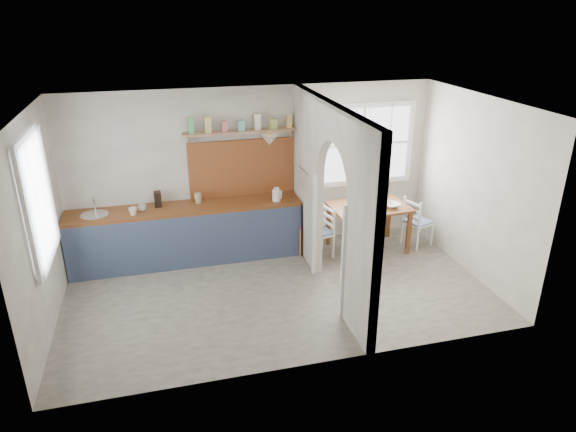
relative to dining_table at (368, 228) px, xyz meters
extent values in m
cube|color=gray|center=(-1.72, -0.96, -0.38)|extent=(5.80, 3.20, 0.01)
cube|color=silver|center=(-1.72, -0.96, 2.22)|extent=(5.80, 3.20, 0.01)
cube|color=silver|center=(-1.72, 0.64, 0.92)|extent=(5.80, 0.01, 2.60)
cube|color=silver|center=(-1.72, -2.56, 0.92)|extent=(5.80, 0.01, 2.60)
cube|color=silver|center=(-4.62, -0.96, 0.92)|extent=(0.01, 3.20, 2.60)
cube|color=silver|center=(1.18, -0.96, 0.92)|extent=(0.01, 3.20, 2.60)
cube|color=silver|center=(-1.02, -2.16, 0.92)|extent=(0.12, 0.80, 2.60)
cube|color=silver|center=(-1.02, 0.04, 0.92)|extent=(0.12, 1.20, 2.60)
cube|color=silver|center=(-1.02, -1.16, 1.69)|extent=(0.12, 1.20, 1.05)
cube|color=brown|center=(-2.85, 0.34, 0.49)|extent=(3.50, 0.60, 0.05)
cube|color=#404C69|center=(-2.85, 0.06, 0.04)|extent=(3.50, 0.03, 0.85)
cube|color=black|center=(-2.85, 0.39, 0.04)|extent=(3.46, 0.45, 0.85)
cylinder|color=silver|center=(-4.15, 0.34, 0.51)|extent=(0.40, 0.40, 0.02)
cube|color=#97461D|center=(-1.92, 0.62, 0.97)|extent=(1.65, 0.03, 0.90)
cube|color=#A27657|center=(-1.92, 0.53, 1.57)|extent=(1.75, 0.20, 0.03)
cube|color=green|center=(-2.67, 0.53, 1.67)|extent=(0.09, 0.09, 0.18)
cube|color=tan|center=(-2.42, 0.53, 1.67)|extent=(0.09, 0.09, 0.18)
cube|color=#C8555B|center=(-2.17, 0.53, 1.67)|extent=(0.09, 0.09, 0.18)
cube|color=#5EAFB3|center=(-1.92, 0.53, 1.67)|extent=(0.09, 0.09, 0.18)
cube|color=beige|center=(-1.67, 0.53, 1.67)|extent=(0.09, 0.09, 0.18)
cube|color=#8BA34A|center=(-1.42, 0.53, 1.67)|extent=(0.09, 0.09, 0.18)
cube|color=gold|center=(-1.18, 0.53, 1.67)|extent=(0.09, 0.09, 0.18)
cone|color=beige|center=(-1.57, 0.19, 1.50)|extent=(0.26, 0.26, 0.16)
cylinder|color=silver|center=(-1.11, -0.06, 1.07)|extent=(0.02, 0.50, 0.02)
imported|color=silver|center=(-3.60, 0.19, 0.58)|extent=(0.15, 0.15, 0.11)
imported|color=silver|center=(-3.47, 0.33, 0.57)|extent=(0.13, 0.13, 0.09)
cube|color=black|center=(-3.24, 0.46, 0.63)|extent=(0.11, 0.15, 0.23)
cylinder|color=tan|center=(-2.64, 0.46, 0.60)|extent=(0.11, 0.11, 0.16)
cube|color=#AF256C|center=(-1.14, 0.00, -0.11)|extent=(0.02, 0.03, 0.52)
cube|color=#D7642E|center=(-1.14, 0.00, -0.13)|extent=(0.02, 0.03, 0.48)
imported|color=white|center=(0.31, -0.14, 0.41)|extent=(0.32, 0.32, 0.06)
imported|color=#5E8656|center=(-0.08, -0.10, 0.43)|extent=(0.13, 0.13, 0.09)
cylinder|color=black|center=(-0.27, -0.07, 0.39)|extent=(0.20, 0.20, 0.01)
imported|color=#472A55|center=(0.08, 0.22, 0.48)|extent=(0.26, 0.26, 0.20)
camera|label=1|loc=(-3.16, -7.00, 3.36)|focal=32.00mm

